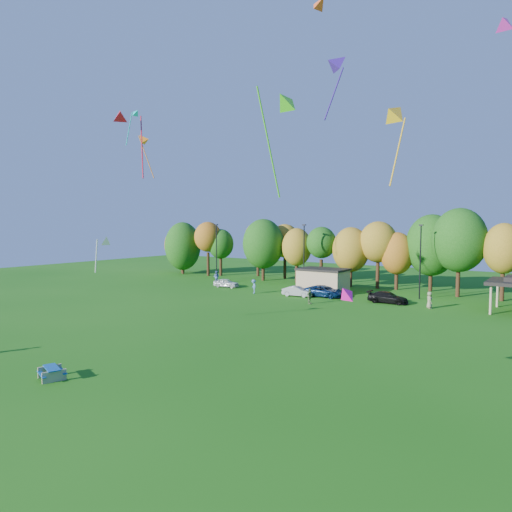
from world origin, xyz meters
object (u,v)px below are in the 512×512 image
Objects in this scene: car_c at (324,291)px; car_d at (388,297)px; car_b at (297,291)px; picnic_table at (52,372)px; car_a at (226,283)px.

car_c is 8.11m from car_d.
car_b is at bearing 118.26° from car_c.
picnic_table is at bearing 165.30° from car_d.
car_d is (11.01, 1.69, 0.03)m from car_b.
car_a is at bearing 90.87° from car_c.
car_d is at bearing -88.87° from car_c.
car_b is 0.84× the size of car_d.
car_c reaches higher than picnic_table.
car_b is (-3.30, 35.08, 0.22)m from picnic_table.
car_d is at bearing -89.08° from car_b.
car_d is (23.59, 0.34, 0.04)m from car_a.
picnic_table is 0.52× the size of car_b.
picnic_table is 35.24m from car_b.
car_b is at bearing 114.74° from picnic_table.
car_b is (12.58, -1.35, 0.00)m from car_a.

